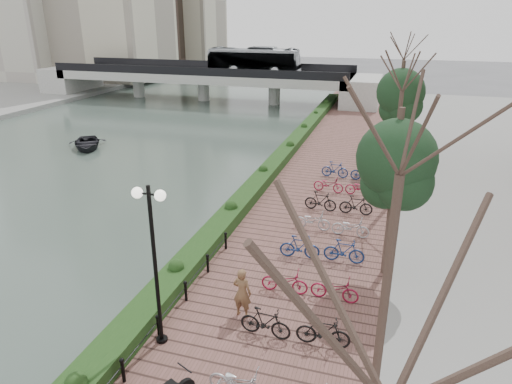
% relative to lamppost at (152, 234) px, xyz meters
% --- Properties ---
extents(river_water, '(30.00, 130.00, 0.02)m').
position_rel_lamppost_xyz_m(river_water, '(-16.59, 22.17, -4.18)').
color(river_water, '#405046').
rests_on(river_water, ground).
extents(promenade, '(8.00, 75.00, 0.50)m').
position_rel_lamppost_xyz_m(promenade, '(2.41, 14.67, -3.94)').
color(promenade, brown).
rests_on(promenade, ground).
extents(hedge, '(1.10, 56.00, 0.60)m').
position_rel_lamppost_xyz_m(hedge, '(-0.99, 17.17, -3.39)').
color(hedge, '#163312').
rests_on(hedge, promenade).
extents(chain_fence, '(0.10, 14.10, 0.70)m').
position_rel_lamppost_xyz_m(chain_fence, '(-0.19, -0.83, -3.34)').
color(chain_fence, black).
rests_on(chain_fence, promenade).
extents(lamppost, '(1.02, 0.32, 5.15)m').
position_rel_lamppost_xyz_m(lamppost, '(0.00, 0.00, 0.00)').
color(lamppost, black).
rests_on(lamppost, promenade).
extents(pedestrian, '(0.69, 0.49, 1.77)m').
position_rel_lamppost_xyz_m(pedestrian, '(1.98, 1.96, -2.80)').
color(pedestrian, brown).
rests_on(pedestrian, promenade).
extents(bicycle_parking, '(2.40, 19.89, 1.00)m').
position_rel_lamppost_xyz_m(bicycle_parking, '(3.91, 7.63, -3.22)').
color(bicycle_parking, '#B3B3B8').
rests_on(bicycle_parking, promenade).
extents(street_trees, '(3.20, 37.12, 6.80)m').
position_rel_lamppost_xyz_m(street_trees, '(6.41, 9.85, -0.50)').
color(street_trees, '#36261F').
rests_on(street_trees, promenade).
extents(bridge, '(36.00, 10.77, 6.50)m').
position_rel_lamppost_xyz_m(bridge, '(-15.25, 42.17, -0.82)').
color(bridge, '#A1A29D').
rests_on(bridge, ground).
extents(boat, '(4.74, 5.04, 0.85)m').
position_rel_lamppost_xyz_m(boat, '(-16.90, 19.39, -3.74)').
color(boat, black).
rests_on(boat, river_water).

